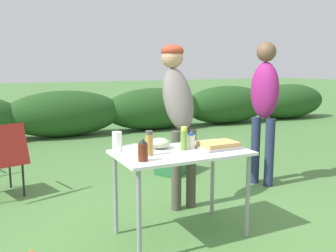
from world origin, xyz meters
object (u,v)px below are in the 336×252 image
bbq_sauce_bottle (143,150)px  standing_person_in_red_jacket (264,100)px  plate_stack (136,149)px  mixing_bowl (160,143)px  spice_jar (149,143)px  mayo_bottle (191,140)px  cooler_box (174,161)px  paper_cup_stack (117,142)px  relish_jar (184,139)px  food_tray (218,145)px  standing_person_with_beanie (178,103)px  camp_chair_green_behind_table (0,157)px  folding_table (181,160)px

bbq_sauce_bottle → standing_person_in_red_jacket: standing_person_in_red_jacket is taller
plate_stack → mixing_bowl: 0.24m
standing_person_in_red_jacket → bbq_sauce_bottle: bearing=-84.6°
spice_jar → mayo_bottle: bearing=10.0°
bbq_sauce_bottle → standing_person_in_red_jacket: bearing=26.0°
mixing_bowl → cooler_box: mixing_bowl is taller
mixing_bowl → paper_cup_stack: size_ratio=1.09×
plate_stack → relish_jar: bearing=-14.4°
food_tray → mixing_bowl: bearing=154.9°
mayo_bottle → standing_person_in_red_jacket: bearing=27.4°
cooler_box → standing_person_in_red_jacket: bearing=99.0°
paper_cup_stack → spice_jar: (0.19, -0.24, 0.01)m
standing_person_with_beanie → camp_chair_green_behind_table: (-1.64, 0.99, -0.60)m
paper_cup_stack → cooler_box: (1.29, 1.47, -0.65)m
mixing_bowl → camp_chair_green_behind_table: same height
standing_person_with_beanie → paper_cup_stack: bearing=-153.5°
food_tray → plate_stack: (-0.69, 0.17, -0.00)m
plate_stack → spice_jar: (0.05, -0.14, 0.07)m
mayo_bottle → cooler_box: mayo_bottle is taller
standing_person_with_beanie → folding_table: bearing=-117.6°
plate_stack → cooler_box: size_ratio=0.40×
folding_table → cooler_box: (0.81, 1.70, -0.49)m
cooler_box → folding_table: bearing=34.6°
paper_cup_stack → bbq_sauce_bottle: bearing=-79.1°
bbq_sauce_bottle → paper_cup_stack: bearing=100.9°
food_tray → spice_jar: bearing=177.5°
standing_person_with_beanie → camp_chair_green_behind_table: bearing=146.7°
bbq_sauce_bottle → camp_chair_green_behind_table: 2.06m
folding_table → standing_person_in_red_jacket: size_ratio=0.64×
standing_person_with_beanie → cooler_box: standing_person_with_beanie is taller
food_tray → relish_jar: size_ratio=1.78×
plate_stack → standing_person_in_red_jacket: standing_person_in_red_jacket is taller
plate_stack → cooler_box: bearing=53.7°
relish_jar → standing_person_in_red_jacket: (1.50, 0.76, 0.21)m
folding_table → food_tray: (0.34, -0.04, 0.10)m
relish_jar → standing_person_with_beanie: bearing=66.7°
standing_person_in_red_jacket → food_tray: bearing=-75.8°
relish_jar → camp_chair_green_behind_table: bearing=130.3°
folding_table → paper_cup_stack: paper_cup_stack is taller
mixing_bowl → mayo_bottle: (0.24, -0.11, 0.02)m
paper_cup_stack → spice_jar: size_ratio=0.84×
spice_jar → folding_table: bearing=2.8°
standing_person_with_beanie → standing_person_in_red_jacket: bearing=4.0°
mayo_bottle → standing_person_with_beanie: standing_person_with_beanie is taller
paper_cup_stack → cooler_box: 2.06m
folding_table → bbq_sauce_bottle: bbq_sauce_bottle is taller
bbq_sauce_bottle → relish_jar: bearing=22.6°
plate_stack → standing_person_in_red_jacket: 2.02m
food_tray → folding_table: bearing=172.9°
folding_table → camp_chair_green_behind_table: bearing=129.0°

